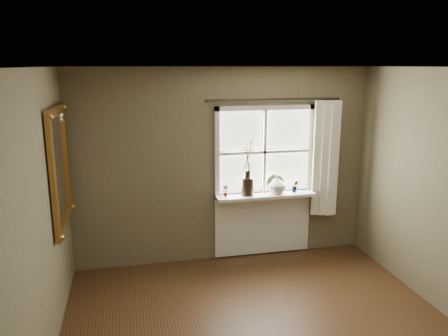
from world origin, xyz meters
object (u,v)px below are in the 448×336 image
Objects in this scene: wreath at (275,186)px; cream_vase at (277,184)px; gilt_mirror at (60,167)px; dark_jug at (247,186)px.

cream_vase is at bearing -81.80° from wreath.
gilt_mirror is at bearing -168.28° from cream_vase.
cream_vase reaches higher than dark_jug.
dark_jug is at bearing -176.19° from wreath.
cream_vase is at bearing 0.00° from dark_jug.
wreath is (0.40, 0.04, -0.02)m from dark_jug.
wreath is 0.20× the size of gilt_mirror.
dark_jug is 0.19× the size of gilt_mirror.
wreath is at bearing 100.05° from cream_vase.
cream_vase is (0.41, 0.00, 0.01)m from dark_jug.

